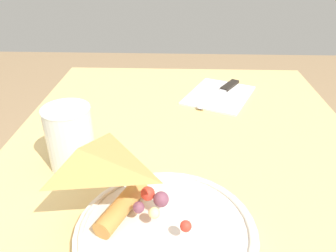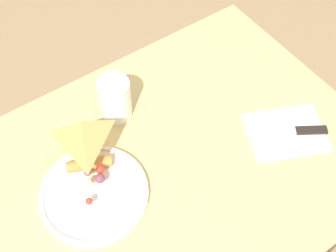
{
  "view_description": "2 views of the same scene",
  "coord_description": "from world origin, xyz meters",
  "views": [
    {
      "loc": [
        0.35,
        -0.01,
        1.03
      ],
      "look_at": [
        -0.16,
        -0.03,
        0.74
      ],
      "focal_mm": 35.0,
      "sensor_mm": 36.0,
      "label": 1
    },
    {
      "loc": [
        0.16,
        0.36,
        1.49
      ],
      "look_at": [
        -0.14,
        -0.07,
        0.74
      ],
      "focal_mm": 45.0,
      "sensor_mm": 36.0,
      "label": 2
    }
  ],
  "objects": [
    {
      "name": "milk_glass",
      "position": [
        -0.07,
        -0.18,
        0.76
      ],
      "size": [
        0.07,
        0.07,
        0.1
      ],
      "color": "white",
      "rests_on": "dining_table"
    },
    {
      "name": "dining_table",
      "position": [
        0.0,
        0.0,
        0.59
      ],
      "size": [
        1.08,
        0.64,
        0.71
      ],
      "color": "#DBB770",
      "rests_on": "ground_plane"
    },
    {
      "name": "napkin_folded",
      "position": [
        -0.36,
        0.08,
        0.72
      ],
      "size": [
        0.21,
        0.19,
        0.0
      ],
      "rotation": [
        0.0,
        0.0,
        -0.42
      ],
      "color": "white",
      "rests_on": "dining_table"
    },
    {
      "name": "plate_pizza",
      "position": [
        0.07,
        -0.03,
        0.73
      ],
      "size": [
        0.22,
        0.22,
        0.05
      ],
      "color": "silver",
      "rests_on": "dining_table"
    },
    {
      "name": "butter_knife",
      "position": [
        -0.36,
        0.09,
        0.72
      ],
      "size": [
        0.17,
        0.12,
        0.01
      ],
      "rotation": [
        0.0,
        0.0,
        -0.57
      ],
      "color": "black",
      "rests_on": "napkin_folded"
    }
  ]
}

